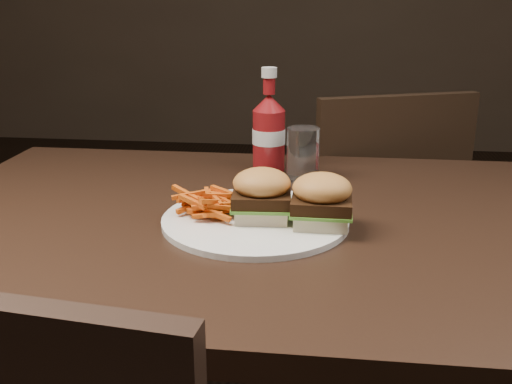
# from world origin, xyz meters

# --- Properties ---
(dining_table) EXTENTS (1.20, 0.80, 0.04)m
(dining_table) POSITION_xyz_m (0.00, 0.00, 0.73)
(dining_table) COLOR black
(dining_table) RESTS_ON ground
(chair_far) EXTENTS (0.54, 0.54, 0.04)m
(chair_far) POSITION_xyz_m (0.21, 0.66, 0.43)
(chair_far) COLOR black
(chair_far) RESTS_ON ground
(plate) EXTENTS (0.30, 0.30, 0.01)m
(plate) POSITION_xyz_m (-0.00, -0.04, 0.76)
(plate) COLOR white
(plate) RESTS_ON dining_table
(sandwich_half_a) EXTENTS (0.09, 0.08, 0.02)m
(sandwich_half_a) POSITION_xyz_m (0.01, -0.04, 0.77)
(sandwich_half_a) COLOR #FBDFBD
(sandwich_half_a) RESTS_ON plate
(sandwich_half_b) EXTENTS (0.08, 0.08, 0.02)m
(sandwich_half_b) POSITION_xyz_m (0.10, -0.05, 0.77)
(sandwich_half_b) COLOR beige
(sandwich_half_b) RESTS_ON plate
(fries_pile) EXTENTS (0.12, 0.12, 0.04)m
(fries_pile) POSITION_xyz_m (-0.07, -0.03, 0.78)
(fries_pile) COLOR #C4620B
(fries_pile) RESTS_ON plate
(ketchup_bottle) EXTENTS (0.07, 0.07, 0.13)m
(ketchup_bottle) POSITION_xyz_m (-0.01, 0.27, 0.81)
(ketchup_bottle) COLOR maroon
(ketchup_bottle) RESTS_ON dining_table
(tumbler) EXTENTS (0.08, 0.08, 0.10)m
(tumbler) POSITION_xyz_m (0.06, 0.21, 0.81)
(tumbler) COLOR white
(tumbler) RESTS_ON dining_table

